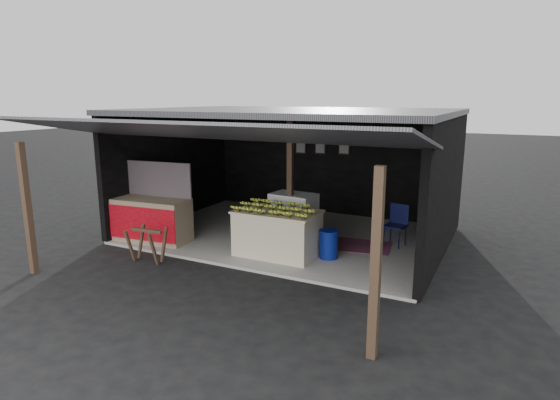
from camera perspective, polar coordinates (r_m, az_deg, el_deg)
The scene contains 13 objects.
ground at distance 9.30m, azimuth -5.61°, elevation -8.35°, with size 80.00×80.00×0.00m, color black.
concrete_slab at distance 11.36m, azimuth 1.16°, elevation -4.24°, with size 7.00×5.00×0.06m, color gray.
shophouse at distance 11.23m, azimuth 1.92°, elevation 6.35°, with size 7.40×7.29×3.02m.
banana_table at distance 9.72m, azimuth -0.32°, elevation -4.02°, with size 1.71×1.05×0.95m.
banana_pile at distance 9.58m, azimuth -0.32°, elevation -0.78°, with size 1.58×0.95×0.19m, color gold, non-canonical shape.
white_crate at distance 10.69m, azimuth 1.64°, elevation -2.10°, with size 1.04×0.75×1.09m.
neighbor_stall at distance 11.09m, azimuth -15.30°, elevation -2.10°, with size 1.80×0.96×1.78m.
green_signboard at distance 11.35m, azimuth -18.79°, elevation -2.56°, with size 0.56×0.04×0.85m, color black.
sawhorse at distance 9.85m, azimuth -15.92°, elevation -4.86°, with size 0.73×0.66×0.70m.
water_barrel at distance 9.64m, azimuth 5.96°, elevation -5.46°, with size 0.38×0.38×0.56m, color navy.
plastic_chair at distance 10.67m, azimuth 14.11°, elevation -2.53°, with size 0.51×0.51×0.92m.
magenta_rug at distance 10.58m, azimuth 9.28°, elevation -5.48°, with size 1.50×1.00×0.01m, color maroon.
picture_frames at distance 13.21m, azimuth 5.08°, elevation 6.48°, with size 1.62×0.04×0.46m.
Camera 1 is at (4.71, -7.31, 3.29)m, focal length 30.00 mm.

